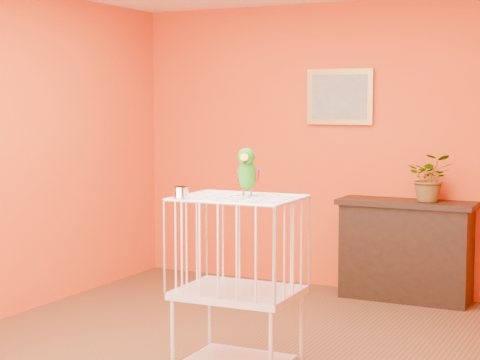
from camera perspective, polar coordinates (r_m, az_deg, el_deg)
The scene contains 8 objects.
ground at distance 5.52m, azimuth -0.99°, elevation -12.32°, with size 4.50×4.50×0.00m, color brown.
room_shell at distance 5.26m, azimuth -1.02°, elevation 4.34°, with size 4.50×4.50×4.50m.
console_cabinet at distance 7.05m, azimuth 11.68°, elevation -4.92°, with size 1.16×0.42×0.86m.
potted_plant at distance 6.86m, azimuth 13.24°, elevation -0.25°, with size 0.37×0.41×0.32m, color #26722D.
framed_picture at distance 7.30m, azimuth 7.10°, elevation 5.90°, with size 0.62×0.04×0.50m.
birdcage at distance 4.98m, azimuth -0.13°, elevation -7.37°, with size 0.74×0.58×1.12m.
feed_cup at distance 4.83m, azimuth -4.25°, elevation -0.88°, with size 0.09×0.09×0.07m, color silver.
parrot at distance 4.94m, azimuth 0.52°, elevation 0.62°, with size 0.16×0.27×0.30m.
Camera 1 is at (2.44, -4.66, 1.68)m, focal length 60.00 mm.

